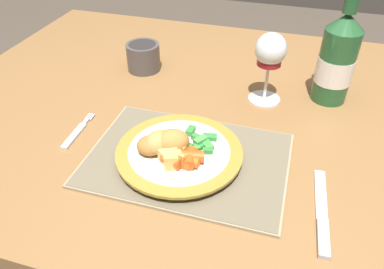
% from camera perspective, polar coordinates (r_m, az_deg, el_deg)
% --- Properties ---
extents(dining_table, '(1.18, 0.94, 0.74)m').
position_cam_1_polar(dining_table, '(0.92, 0.11, 0.02)').
color(dining_table, olive).
rests_on(dining_table, ground).
extents(placemat, '(0.37, 0.26, 0.01)m').
position_cam_1_polar(placemat, '(0.70, -0.70, -3.80)').
color(placemat, gray).
rests_on(placemat, dining_table).
extents(dinner_plate, '(0.23, 0.23, 0.02)m').
position_cam_1_polar(dinner_plate, '(0.69, -1.94, -2.92)').
color(dinner_plate, white).
rests_on(dinner_plate, placemat).
extents(breaded_croquettes, '(0.11, 0.08, 0.05)m').
position_cam_1_polar(breaded_croquettes, '(0.67, -4.33, -1.20)').
color(breaded_croquettes, tan).
rests_on(breaded_croquettes, dinner_plate).
extents(green_beans_pile, '(0.06, 0.08, 0.02)m').
position_cam_1_polar(green_beans_pile, '(0.69, 1.19, -1.31)').
color(green_beans_pile, '#338438').
rests_on(green_beans_pile, dinner_plate).
extents(glazed_carrots, '(0.07, 0.06, 0.02)m').
position_cam_1_polar(glazed_carrots, '(0.65, -0.90, -3.66)').
color(glazed_carrots, '#CC5119').
rests_on(glazed_carrots, dinner_plate).
extents(fork, '(0.02, 0.12, 0.01)m').
position_cam_1_polar(fork, '(0.80, -17.19, 0.23)').
color(fork, silver).
rests_on(fork, dining_table).
extents(table_knife, '(0.03, 0.19, 0.01)m').
position_cam_1_polar(table_knife, '(0.64, 19.20, -11.87)').
color(table_knife, silver).
rests_on(table_knife, dining_table).
extents(wine_glass, '(0.07, 0.07, 0.16)m').
position_cam_1_polar(wine_glass, '(0.84, 11.83, 11.95)').
color(wine_glass, silver).
rests_on(wine_glass, dining_table).
extents(bottle, '(0.08, 0.08, 0.28)m').
position_cam_1_polar(bottle, '(0.89, 21.25, 10.70)').
color(bottle, '#23562D').
rests_on(bottle, dining_table).
extents(roast_potatoes, '(0.05, 0.06, 0.03)m').
position_cam_1_polar(roast_potatoes, '(0.66, -2.85, -3.28)').
color(roast_potatoes, '#E5BC66').
rests_on(roast_potatoes, dinner_plate).
extents(drinking_cup, '(0.09, 0.09, 0.07)m').
position_cam_1_polar(drinking_cup, '(1.00, -7.43, 11.75)').
color(drinking_cup, '#4C4747').
rests_on(drinking_cup, dining_table).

